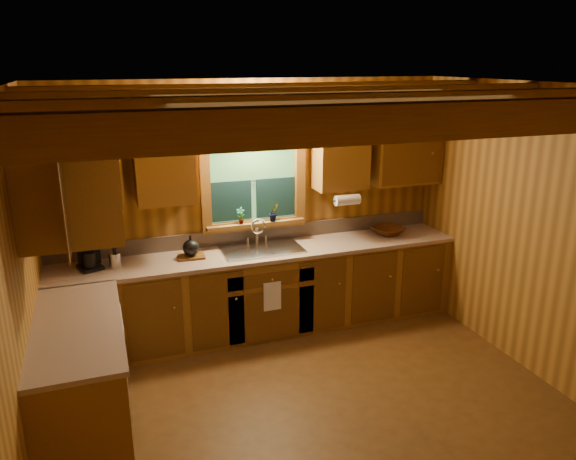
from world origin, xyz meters
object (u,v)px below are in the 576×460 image
Objects in this scene: cutting_board at (191,257)px; sink at (262,254)px; coffee_maker at (89,251)px; wicker_basket at (388,231)px.

sink is at bearing 3.41° from cutting_board.
coffee_maker is 1.29× the size of cutting_board.
sink reaches higher than wicker_basket.
sink is 0.73m from cutting_board.
coffee_maker is at bearing 178.08° from sink.
wicker_basket reaches higher than cutting_board.
cutting_board is at bearing -179.60° from wicker_basket.
wicker_basket is at bearing 4.55° from cutting_board.
cutting_board is (0.94, -0.05, -0.15)m from coffee_maker.
cutting_board is at bearing 179.26° from sink.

